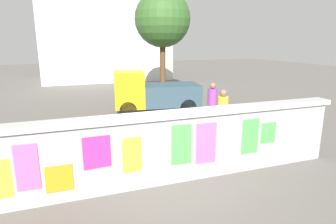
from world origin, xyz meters
TOP-DOWN VIEW (x-y plane):
  - ground at (0.00, 8.00)m, footprint 60.00×60.00m
  - poster_wall at (-0.01, -0.00)m, footprint 8.37×0.42m
  - auto_rickshaw_truck at (1.34, 6.12)m, footprint 3.78×2.02m
  - motorcycle at (-2.55, 1.28)m, footprint 1.90×0.56m
  - bicycle_near at (0.55, 2.03)m, footprint 1.70×0.44m
  - person_walking at (2.40, 2.07)m, footprint 0.41×0.41m
  - person_bystander at (2.81, 3.50)m, footprint 0.41×0.41m
  - tree_roadside at (2.96, 9.48)m, footprint 2.95×2.95m
  - building_background at (1.18, 18.31)m, footprint 10.00×4.94m

SIDE VIEW (x-z plane):
  - ground at x=0.00m, z-range 0.00..0.00m
  - bicycle_near at x=0.55m, z-range -0.11..0.84m
  - motorcycle at x=-2.55m, z-range 0.03..0.90m
  - poster_wall at x=-0.01m, z-range 0.02..1.63m
  - auto_rickshaw_truck at x=1.34m, z-range -0.02..1.83m
  - person_walking at x=2.40m, z-range 0.18..1.80m
  - person_bystander at x=2.81m, z-range 0.18..1.80m
  - building_background at x=1.18m, z-range 0.02..6.58m
  - tree_roadside at x=2.96m, z-range 1.32..6.98m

